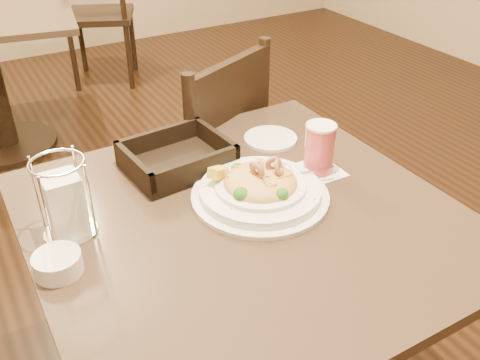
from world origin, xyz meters
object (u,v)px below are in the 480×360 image
dining_chair_far (98,10)px  side_plate (270,139)px  butter_ramekin (58,264)px  drink_glass (319,149)px  dining_chair_near (200,171)px  pasta_bowl (260,188)px  main_table (244,292)px  bread_basket (177,159)px  napkin_caddy (65,203)px

dining_chair_far → side_plate: 2.46m
butter_ramekin → drink_glass: bearing=4.1°
dining_chair_near → drink_glass: (0.09, -0.50, 0.31)m
pasta_bowl → drink_glass: 0.19m
main_table → bread_basket: bread_basket is taller
dining_chair_far → pasta_bowl: bearing=105.2°
dining_chair_near → drink_glass: dining_chair_near is taller
napkin_caddy → drink_glass: bearing=-6.0°
dining_chair_far → napkin_caddy: 2.72m
dining_chair_near → pasta_bowl: bearing=55.2°
dining_chair_far → side_plate: size_ratio=6.37×
dining_chair_near → butter_ramekin: 0.83m
dining_chair_far → bread_basket: size_ratio=3.55×
dining_chair_near → bread_basket: dining_chair_near is taller
pasta_bowl → bread_basket: size_ratio=1.34×
main_table → dining_chair_far: size_ratio=0.97×
dining_chair_near → side_plate: dining_chair_near is taller
bread_basket → side_plate: 0.28m
pasta_bowl → butter_ramekin: bearing=-177.7°
dining_chair_near → side_plate: 0.40m
dining_chair_near → napkin_caddy: size_ratio=5.29×
main_table → dining_chair_near: (0.16, 0.57, -0.01)m
pasta_bowl → dining_chair_far: bearing=81.1°
bread_basket → side_plate: (0.28, 0.00, -0.02)m
dining_chair_far → napkin_caddy: size_ratio=5.29×
drink_glass → butter_ramekin: size_ratio=1.41×
bread_basket → butter_ramekin: size_ratio=2.85×
drink_glass → main_table: bearing=-165.2°
dining_chair_near → napkin_caddy: 0.74m
bread_basket → napkin_caddy: (-0.30, -0.13, 0.05)m
main_table → butter_ramekin: (-0.40, 0.02, 0.25)m
butter_ramekin → dining_chair_near: bearing=44.4°
napkin_caddy → butter_ramekin: size_ratio=1.91×
napkin_caddy → butter_ramekin: napkin_caddy is taller
side_plate → bread_basket: bearing=-179.1°
pasta_bowl → dining_chair_near: bearing=79.5°
drink_glass → pasta_bowl: bearing=-171.4°
dining_chair_near → napkin_caddy: dining_chair_near is taller
main_table → side_plate: side_plate is taller
main_table → dining_chair_near: dining_chair_near is taller
dining_chair_far → drink_glass: bearing=109.1°
dining_chair_near → pasta_bowl: size_ratio=2.64×
bread_basket → main_table: bearing=-80.5°
dining_chair_near → napkin_caddy: (-0.51, -0.44, 0.32)m
drink_glass → butter_ramekin: bearing=-175.9°
pasta_bowl → drink_glass: drink_glass is taller
dining_chair_near → butter_ramekin: dining_chair_near is taller
side_plate → dining_chair_near: bearing=103.9°
dining_chair_far → butter_ramekin: size_ratio=10.11×
dining_chair_near → side_plate: (0.08, -0.31, 0.25)m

